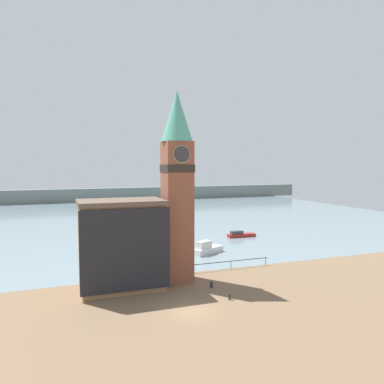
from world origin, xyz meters
The scene contains 10 objects.
ground_plane centered at (0.00, 0.00, 0.00)m, with size 160.00×160.00×0.00m, color brown.
water centered at (0.00, 72.25, 0.00)m, with size 160.00×120.00×0.00m.
far_shoreline centered at (0.00, 112.25, 2.50)m, with size 180.00×3.00×5.00m.
pier_railing centered at (10.24, 12.00, 0.96)m, with size 11.46×0.08×1.09m.
clock_tower centered at (1.89, 9.82, 12.17)m, with size 3.74×3.74×22.86m.
pier_building centered at (-4.98, 9.04, 5.11)m, with size 9.62×6.05×10.17m.
boat_near centered at (10.54, 21.08, 0.77)m, with size 5.70×3.86×2.12m.
boat_far centered at (21.84, 31.38, 0.46)m, with size 5.59×1.71×1.23m.
mooring_bollard_near centered at (4.72, 5.83, 0.40)m, with size 0.37×0.37×0.75m.
mooring_bollard_far centered at (4.95, 1.58, 0.41)m, with size 0.26×0.26×0.76m.
Camera 1 is at (-12.02, -32.86, 14.18)m, focal length 35.00 mm.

